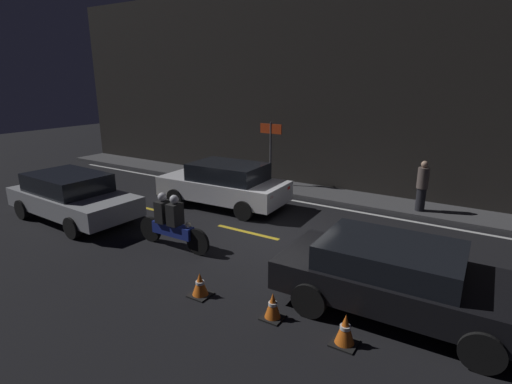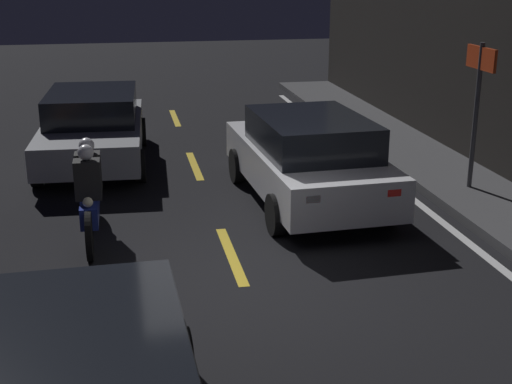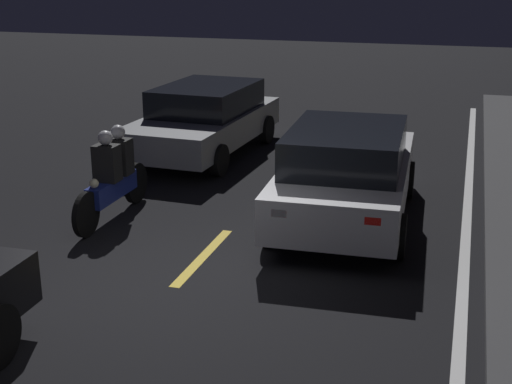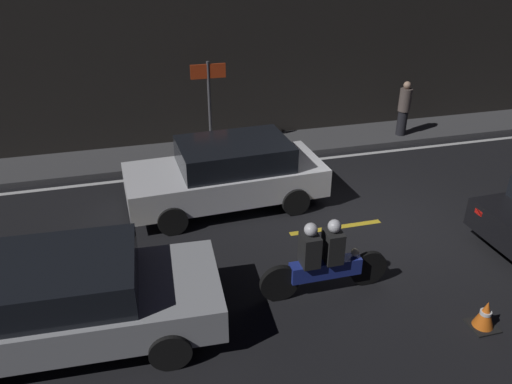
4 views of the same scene
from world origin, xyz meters
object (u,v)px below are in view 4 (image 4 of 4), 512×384
object	(u,v)px
sedan_white	(228,173)
traffic_cone_near	(485,315)
pedestrian	(404,108)
shop_sign	(209,89)
motorcycle	(322,260)
hatchback_silver	(66,298)

from	to	relation	value
sedan_white	traffic_cone_near	bearing A→B (deg)	119.03
pedestrian	shop_sign	size ratio (longest dim) A/B	0.66
pedestrian	shop_sign	distance (m)	5.63
motorcycle	traffic_cone_near	bearing A→B (deg)	-34.03
sedan_white	motorcycle	size ratio (longest dim) A/B	1.92
sedan_white	pedestrian	world-z (taller)	pedestrian
hatchback_silver	motorcycle	distance (m)	4.00
pedestrian	sedan_white	bearing A→B (deg)	-156.07
hatchback_silver	shop_sign	distance (m)	7.14
traffic_cone_near	shop_sign	size ratio (longest dim) A/B	0.20
hatchback_silver	traffic_cone_near	distance (m)	6.31
motorcycle	shop_sign	bearing A→B (deg)	96.73
traffic_cone_near	shop_sign	xyz separation A→B (m)	(-2.87, 7.66, 1.60)
traffic_cone_near	pedestrian	bearing A→B (deg)	70.02
motorcycle	shop_sign	xyz separation A→B (m)	(-0.74, 6.22, 1.18)
motorcycle	pedestrian	size ratio (longest dim) A/B	1.43
hatchback_silver	shop_sign	world-z (taller)	shop_sign
sedan_white	motorcycle	bearing A→B (deg)	101.57
motorcycle	hatchback_silver	bearing A→B (deg)	-179.58
traffic_cone_near	pedestrian	distance (m)	7.88
hatchback_silver	sedan_white	xyz separation A→B (m)	(3.13, 3.45, 0.04)
sedan_white	motorcycle	distance (m)	3.53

